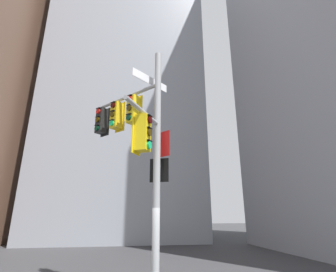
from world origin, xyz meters
name	(u,v)px	position (x,y,z in m)	size (l,w,h in m)	color
building_mid_block	(129,50)	(-1.45, 21.30, 23.08)	(15.33, 15.33, 46.15)	#9399A3
signal_pole_assembly	(135,135)	(-0.67, 0.52, 4.79)	(2.61, 4.25, 7.57)	#9EA0A3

